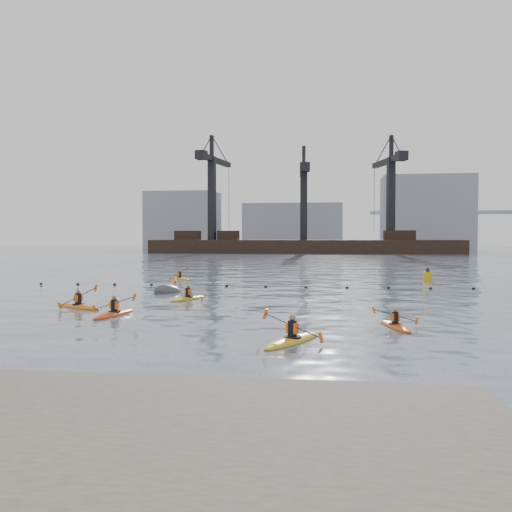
{
  "coord_description": "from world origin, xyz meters",
  "views": [
    {
      "loc": [
        5.55,
        -17.8,
        3.75
      ],
      "look_at": [
        1.97,
        9.3,
        2.8
      ],
      "focal_mm": 38.0,
      "sensor_mm": 36.0,
      "label": 1
    }
  ],
  "objects_px": {
    "kayaker_2": "(78,306)",
    "kayaker_4": "(395,325)",
    "kayaker_0": "(114,313)",
    "mooring_buoy": "(168,292)",
    "kayaker_3": "(188,298)",
    "nav_buoy": "(428,276)",
    "kayaker_1": "(292,339)",
    "kayaker_5": "(180,278)"
  },
  "relations": [
    {
      "from": "kayaker_2",
      "to": "kayaker_4",
      "type": "height_order",
      "value": "kayaker_2"
    },
    {
      "from": "kayaker_0",
      "to": "kayaker_2",
      "type": "distance_m",
      "value": 3.82
    },
    {
      "from": "kayaker_0",
      "to": "mooring_buoy",
      "type": "distance_m",
      "value": 10.76
    },
    {
      "from": "kayaker_2",
      "to": "kayaker_4",
      "type": "bearing_deg",
      "value": -75.7
    },
    {
      "from": "kayaker_2",
      "to": "kayaker_0",
      "type": "bearing_deg",
      "value": -99.74
    },
    {
      "from": "kayaker_0",
      "to": "kayaker_3",
      "type": "distance_m",
      "value": 7.04
    },
    {
      "from": "kayaker_2",
      "to": "nav_buoy",
      "type": "bearing_deg",
      "value": -17.75
    },
    {
      "from": "kayaker_3",
      "to": "kayaker_4",
      "type": "xyz_separation_m",
      "value": [
        11.08,
        -8.61,
        -0.01
      ]
    },
    {
      "from": "kayaker_0",
      "to": "nav_buoy",
      "type": "height_order",
      "value": "nav_buoy"
    },
    {
      "from": "kayaker_2",
      "to": "kayaker_4",
      "type": "distance_m",
      "value": 16.46
    },
    {
      "from": "kayaker_1",
      "to": "kayaker_5",
      "type": "bearing_deg",
      "value": 139.73
    },
    {
      "from": "mooring_buoy",
      "to": "nav_buoy",
      "type": "bearing_deg",
      "value": 31.72
    },
    {
      "from": "kayaker_2",
      "to": "kayaker_3",
      "type": "distance_m",
      "value": 6.53
    },
    {
      "from": "kayaker_0",
      "to": "kayaker_2",
      "type": "xyz_separation_m",
      "value": [
        -2.97,
        2.4,
        0.0
      ]
    },
    {
      "from": "kayaker_1",
      "to": "kayaker_4",
      "type": "bearing_deg",
      "value": 69.65
    },
    {
      "from": "kayaker_3",
      "to": "kayaker_4",
      "type": "distance_m",
      "value": 14.03
    },
    {
      "from": "kayaker_1",
      "to": "mooring_buoy",
      "type": "bearing_deg",
      "value": 146.68
    },
    {
      "from": "kayaker_1",
      "to": "kayaker_5",
      "type": "relative_size",
      "value": 1.34
    },
    {
      "from": "kayaker_3",
      "to": "mooring_buoy",
      "type": "distance_m",
      "value": 4.64
    },
    {
      "from": "kayaker_5",
      "to": "mooring_buoy",
      "type": "xyz_separation_m",
      "value": [
        2.37,
        -11.37,
        -0.09
      ]
    },
    {
      "from": "kayaker_3",
      "to": "kayaker_5",
      "type": "height_order",
      "value": "kayaker_3"
    },
    {
      "from": "kayaker_0",
      "to": "kayaker_2",
      "type": "relative_size",
      "value": 1.03
    },
    {
      "from": "kayaker_3",
      "to": "kayaker_0",
      "type": "bearing_deg",
      "value": -81.34
    },
    {
      "from": "kayaker_2",
      "to": "mooring_buoy",
      "type": "distance_m",
      "value": 8.69
    },
    {
      "from": "kayaker_5",
      "to": "kayaker_3",
      "type": "bearing_deg",
      "value": -118.78
    },
    {
      "from": "kayaker_5",
      "to": "mooring_buoy",
      "type": "height_order",
      "value": "kayaker_5"
    },
    {
      "from": "kayaker_4",
      "to": "kayaker_5",
      "type": "relative_size",
      "value": 1.15
    },
    {
      "from": "kayaker_1",
      "to": "nav_buoy",
      "type": "distance_m",
      "value": 29.78
    },
    {
      "from": "kayaker_4",
      "to": "kayaker_2",
      "type": "bearing_deg",
      "value": -30.26
    },
    {
      "from": "kayaker_5",
      "to": "mooring_buoy",
      "type": "bearing_deg",
      "value": -124.35
    },
    {
      "from": "kayaker_1",
      "to": "kayaker_5",
      "type": "distance_m",
      "value": 30.13
    },
    {
      "from": "nav_buoy",
      "to": "kayaker_3",
      "type": "bearing_deg",
      "value": -136.65
    },
    {
      "from": "kayaker_1",
      "to": "mooring_buoy",
      "type": "xyz_separation_m",
      "value": [
        -9.46,
        16.34,
        -0.11
      ]
    },
    {
      "from": "kayaker_0",
      "to": "kayaker_1",
      "type": "height_order",
      "value": "kayaker_1"
    },
    {
      "from": "kayaker_0",
      "to": "kayaker_5",
      "type": "bearing_deg",
      "value": 106.92
    },
    {
      "from": "kayaker_2",
      "to": "mooring_buoy",
      "type": "relative_size",
      "value": 1.57
    },
    {
      "from": "kayaker_3",
      "to": "nav_buoy",
      "type": "height_order",
      "value": "nav_buoy"
    },
    {
      "from": "kayaker_4",
      "to": "kayaker_0",
      "type": "bearing_deg",
      "value": -23.43
    },
    {
      "from": "kayaker_0",
      "to": "kayaker_3",
      "type": "bearing_deg",
      "value": 84.05
    },
    {
      "from": "kayaker_4",
      "to": "nav_buoy",
      "type": "xyz_separation_m",
      "value": [
        5.64,
        24.4,
        0.33
      ]
    },
    {
      "from": "kayaker_3",
      "to": "kayaker_4",
      "type": "relative_size",
      "value": 1.06
    },
    {
      "from": "kayaker_0",
      "to": "mooring_buoy",
      "type": "relative_size",
      "value": 1.61
    }
  ]
}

